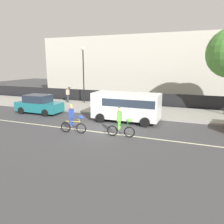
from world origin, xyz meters
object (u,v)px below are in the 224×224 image
object	(u,v)px
parade_cyclist_cobalt	(73,120)
parked_van_white	(127,105)
parked_car_teal	(39,104)
street_lamp_post	(83,67)
parade_cyclist_lime	(121,123)
pedestrian_onlooker	(68,95)

from	to	relation	value
parade_cyclist_cobalt	parked_van_white	xyz separation A→B (m)	(2.32, 3.92, 0.44)
parked_car_teal	street_lamp_post	size ratio (longest dim) A/B	0.70
parade_cyclist_lime	street_lamp_post	distance (m)	11.95
parked_car_teal	street_lamp_post	world-z (taller)	street_lamp_post
parade_cyclist_cobalt	parked_van_white	bearing A→B (deg)	59.43
parked_van_white	parade_cyclist_lime	bearing A→B (deg)	-78.17
parade_cyclist_cobalt	pedestrian_onlooker	xyz separation A→B (m)	(-6.00, 8.79, 0.17)
parked_car_teal	pedestrian_onlooker	size ratio (longest dim) A/B	2.53
parade_cyclist_cobalt	parade_cyclist_lime	xyz separation A→B (m)	(3.05, 0.39, 0.00)
parked_car_teal	parade_cyclist_cobalt	bearing A→B (deg)	-33.40
parade_cyclist_lime	pedestrian_onlooker	world-z (taller)	parade_cyclist_lime
parked_van_white	street_lamp_post	xyz separation A→B (m)	(-6.58, 5.38, 2.71)
parade_cyclist_cobalt	parade_cyclist_lime	size ratio (longest dim) A/B	1.00
street_lamp_post	pedestrian_onlooker	bearing A→B (deg)	-163.35
parade_cyclist_cobalt	parade_cyclist_lime	distance (m)	3.08
parked_car_teal	street_lamp_post	bearing A→B (deg)	73.88
parked_car_teal	pedestrian_onlooker	bearing A→B (deg)	91.87
parade_cyclist_lime	parked_van_white	size ratio (longest dim) A/B	0.38
street_lamp_post	pedestrian_onlooker	size ratio (longest dim) A/B	3.62
parked_van_white	pedestrian_onlooker	size ratio (longest dim) A/B	3.09
parade_cyclist_cobalt	street_lamp_post	size ratio (longest dim) A/B	0.33
parked_van_white	pedestrian_onlooker	bearing A→B (deg)	149.69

